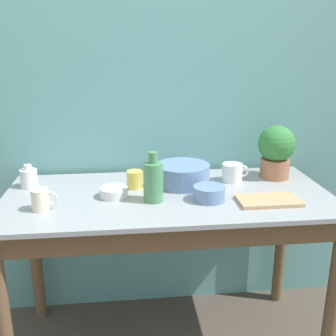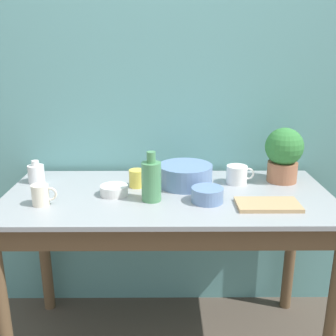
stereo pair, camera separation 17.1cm
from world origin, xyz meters
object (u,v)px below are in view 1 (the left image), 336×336
bottle_short (29,178)px  mug_yellow (135,179)px  bowl_small_enamel_white (114,192)px  tray_board (268,201)px  bowl_small_blue (209,193)px  potted_plant (276,150)px  bottle_tall (153,181)px  bowl_wash_large (183,175)px  mug_cream (41,200)px  mug_white (233,172)px

bottle_short → mug_yellow: 0.49m
bowl_small_enamel_white → tray_board: bowl_small_enamel_white is taller
bottle_short → bowl_small_blue: 0.84m
potted_plant → bowl_small_enamel_white: bearing=-167.2°
potted_plant → bottle_tall: potted_plant is taller
bottle_tall → bottle_short: bottle_tall is taller
bowl_small_blue → bottle_short: bearing=162.4°
bottle_short → bowl_small_blue: bottle_short is taller
potted_plant → bottle_short: (-1.19, -0.01, -0.10)m
tray_board → potted_plant: bearing=65.4°
bottle_short → bowl_small_blue: size_ratio=0.80×
potted_plant → bottle_tall: size_ratio=1.23×
mug_yellow → bowl_small_enamel_white: 0.14m
bowl_wash_large → bottle_short: 0.72m
bottle_tall → bowl_small_enamel_white: size_ratio=1.75×
mug_cream → bowl_small_enamel_white: 0.31m
bottle_short → mug_white: bottle_short is taller
bottle_tall → mug_yellow: bearing=112.8°
bottle_short → bowl_small_enamel_white: (0.39, -0.17, -0.02)m
mug_yellow → mug_white: 0.47m
mug_yellow → mug_white: (0.47, 0.05, 0.00)m
potted_plant → tray_board: potted_plant is taller
potted_plant → mug_yellow: (-0.69, -0.08, -0.10)m
bowl_small_blue → tray_board: 0.25m
bottle_tall → mug_yellow: size_ratio=2.02×
bowl_small_enamel_white → bottle_tall: bearing=-21.2°
bottle_short → bowl_small_enamel_white: 0.43m
bowl_wash_large → mug_white: 0.25m
mug_yellow → tray_board: bearing=-23.6°
bowl_wash_large → bottle_short: (-0.71, 0.05, -0.00)m
potted_plant → tray_board: bearing=-114.6°
bowl_small_enamel_white → bowl_small_blue: bearing=-11.7°
bottle_tall → potted_plant: bearing=21.4°
bowl_wash_large → mug_white: bearing=6.4°
bowl_small_blue → mug_white: bearing=54.6°
mug_cream → bowl_small_enamel_white: (0.28, 0.11, -0.02)m
bottle_short → mug_white: bearing=-1.1°
mug_yellow → bowl_small_blue: bearing=-31.5°
mug_yellow → tray_board: size_ratio=0.41×
bottle_tall → mug_yellow: (-0.07, 0.17, -0.05)m
bowl_wash_large → bottle_short: size_ratio=2.32×
bottle_tall → mug_cream: size_ratio=2.05×
tray_board → bottle_tall: bearing=171.5°
potted_plant → tray_board: 0.37m
potted_plant → bottle_short: size_ratio=2.42×
mug_yellow → mug_cream: bearing=-150.4°
mug_yellow → tray_board: (0.55, -0.24, -0.03)m
mug_white → bowl_small_enamel_white: (-0.57, -0.15, -0.02)m
bottle_short → bowl_small_blue: bearing=-17.6°
mug_cream → mug_yellow: size_ratio=0.99×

